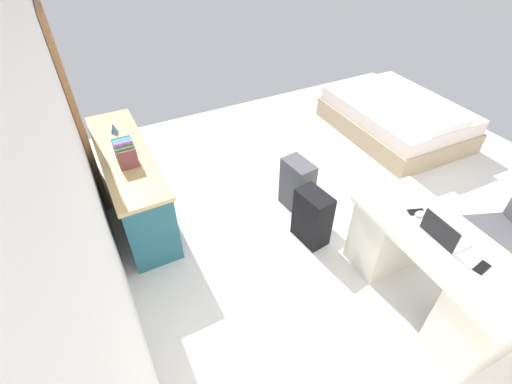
# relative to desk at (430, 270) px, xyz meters

# --- Properties ---
(ground_plane) EXTENTS (5.91, 5.91, 0.00)m
(ground_plane) POSITION_rel_desk_xyz_m (1.15, -0.19, -0.39)
(ground_plane) COLOR silver
(wall_back) EXTENTS (4.55, 0.10, 2.87)m
(wall_back) POSITION_rel_desk_xyz_m (1.15, 2.26, 1.04)
(wall_back) COLOR white
(wall_back) RESTS_ON ground_plane
(door_wooden) EXTENTS (0.88, 0.05, 2.04)m
(door_wooden) POSITION_rel_desk_xyz_m (2.88, 2.18, 0.63)
(door_wooden) COLOR #936038
(door_wooden) RESTS_ON ground_plane
(desk) EXTENTS (1.47, 0.72, 0.74)m
(desk) POSITION_rel_desk_xyz_m (0.00, 0.00, 0.00)
(desk) COLOR silver
(desk) RESTS_ON ground_plane
(office_chair) EXTENTS (0.60, 0.60, 0.94)m
(office_chair) POSITION_rel_desk_xyz_m (-0.05, -0.80, 0.03)
(office_chair) COLOR black
(office_chair) RESTS_ON ground_plane
(credenza) EXTENTS (1.80, 0.48, 0.78)m
(credenza) POSITION_rel_desk_xyz_m (2.27, 1.88, 0.00)
(credenza) COLOR #235B6B
(credenza) RESTS_ON ground_plane
(bed) EXTENTS (1.95, 1.47, 0.58)m
(bed) POSITION_rel_desk_xyz_m (2.22, -1.83, -0.15)
(bed) COLOR tan
(bed) RESTS_ON ground_plane
(suitcase_black) EXTENTS (0.38, 0.26, 0.58)m
(suitcase_black) POSITION_rel_desk_xyz_m (1.04, 0.43, -0.10)
(suitcase_black) COLOR black
(suitcase_black) RESTS_ON ground_plane
(suitcase_spare_grey) EXTENTS (0.38, 0.25, 0.60)m
(suitcase_spare_grey) POSITION_rel_desk_xyz_m (1.52, 0.30, -0.09)
(suitcase_spare_grey) COLOR #4C4C51
(suitcase_spare_grey) RESTS_ON ground_plane
(laptop) EXTENTS (0.32, 0.23, 0.21)m
(laptop) POSITION_rel_desk_xyz_m (0.03, 0.01, 0.40)
(laptop) COLOR silver
(laptop) RESTS_ON desk
(computer_mouse) EXTENTS (0.06, 0.10, 0.03)m
(computer_mouse) POSITION_rel_desk_xyz_m (0.29, -0.04, 0.37)
(computer_mouse) COLOR white
(computer_mouse) RESTS_ON desk
(cell_phone_near_laptop) EXTENTS (0.08, 0.14, 0.01)m
(cell_phone_near_laptop) POSITION_rel_desk_xyz_m (-0.30, -0.01, 0.36)
(cell_phone_near_laptop) COLOR black
(cell_phone_near_laptop) RESTS_ON desk
(cell_phone_by_mouse) EXTENTS (0.11, 0.15, 0.01)m
(cell_phone_by_mouse) POSITION_rel_desk_xyz_m (0.32, -0.04, 0.36)
(cell_phone_by_mouse) COLOR black
(cell_phone_by_mouse) RESTS_ON desk
(book_row) EXTENTS (0.23, 0.17, 0.24)m
(book_row) POSITION_rel_desk_xyz_m (2.06, 1.88, 0.51)
(book_row) COLOR brown
(book_row) RESTS_ON credenza
(figurine_small) EXTENTS (0.08, 0.08, 0.11)m
(figurine_small) POSITION_rel_desk_xyz_m (2.67, 1.88, 0.45)
(figurine_small) COLOR #4C7FBF
(figurine_small) RESTS_ON credenza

